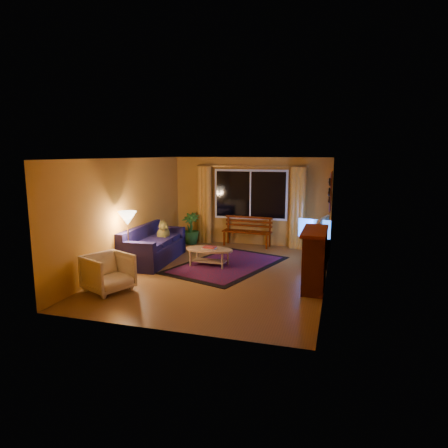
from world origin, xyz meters
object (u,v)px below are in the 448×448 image
(floor_lamp, at_px, (128,242))
(sofa, at_px, (153,244))
(bench, at_px, (247,239))
(tv_console, at_px, (318,251))
(coffee_table, at_px, (209,257))
(armchair, at_px, (108,271))

(floor_lamp, bearing_deg, sofa, 83.21)
(sofa, xyz_separation_m, floor_lamp, (-0.12, -0.97, 0.24))
(bench, xyz_separation_m, tv_console, (2.04, -1.22, 0.07))
(floor_lamp, xyz_separation_m, tv_console, (3.97, 1.97, -0.40))
(bench, height_order, sofa, sofa)
(bench, distance_m, floor_lamp, 3.76)
(sofa, distance_m, tv_console, 3.98)
(coffee_table, bearing_deg, floor_lamp, -148.50)
(bench, bearing_deg, coffee_table, -94.99)
(floor_lamp, bearing_deg, bench, 58.78)
(floor_lamp, relative_size, coffee_table, 1.18)
(armchair, distance_m, floor_lamp, 1.30)
(armchair, height_order, tv_console, armchair)
(bench, bearing_deg, tv_console, -26.41)
(bench, height_order, armchair, armchair)
(tv_console, bearing_deg, sofa, -160.09)
(armchair, relative_size, tv_console, 0.60)
(floor_lamp, height_order, coffee_table, floor_lamp)
(floor_lamp, bearing_deg, armchair, -78.04)
(coffee_table, distance_m, tv_console, 2.62)
(bench, bearing_deg, armchair, -106.08)
(sofa, bearing_deg, tv_console, 11.66)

